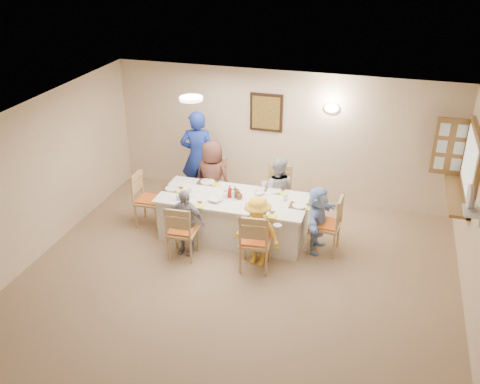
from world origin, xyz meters
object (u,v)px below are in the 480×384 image
(diner_back_left, at_px, (213,179))
(diner_back_right, at_px, (277,191))
(desk_fan, at_px, (472,201))
(chair_back_left, at_px, (215,187))
(chair_back_right, at_px, (278,195))
(chair_right_end, at_px, (325,224))
(condiment_ketchup, at_px, (230,191))
(chair_front_right, at_px, (255,240))
(diner_front_right, at_px, (257,232))
(caregiver, at_px, (198,157))
(serving_hatch, at_px, (471,166))
(dining_table, at_px, (233,217))
(chair_left_end, at_px, (149,199))
(diner_front_left, at_px, (185,222))
(chair_front_left, at_px, (182,230))
(diner_right_end, at_px, (317,219))

(diner_back_left, relative_size, diner_back_right, 1.13)
(desk_fan, bearing_deg, chair_back_left, 160.14)
(chair_back_right, relative_size, chair_right_end, 0.98)
(chair_back_left, height_order, condiment_ketchup, chair_back_left)
(chair_front_right, relative_size, diner_front_right, 0.87)
(caregiver, bearing_deg, chair_front_right, 117.99)
(serving_hatch, bearing_deg, dining_table, -169.65)
(desk_fan, relative_size, chair_left_end, 0.30)
(diner_front_left, xyz_separation_m, caregiver, (-0.45, 1.83, 0.34))
(dining_table, distance_m, chair_front_left, 1.00)
(chair_back_left, distance_m, chair_back_right, 1.20)
(serving_hatch, height_order, diner_front_right, serving_hatch)
(desk_fan, height_order, chair_right_end, desk_fan)
(chair_back_left, relative_size, diner_back_right, 0.79)
(chair_back_right, xyz_separation_m, diner_front_left, (-1.20, -1.48, 0.07))
(diner_right_end, bearing_deg, chair_back_left, 77.26)
(diner_front_left, relative_size, condiment_ketchup, 5.17)
(chair_left_end, distance_m, diner_back_left, 1.19)
(serving_hatch, distance_m, caregiver, 4.74)
(chair_left_end, xyz_separation_m, caregiver, (0.50, 1.15, 0.41))
(chair_back_right, bearing_deg, diner_right_end, -51.77)
(diner_front_right, bearing_deg, diner_back_right, 100.81)
(chair_left_end, xyz_separation_m, diner_back_right, (2.15, 0.68, 0.14))
(chair_right_end, bearing_deg, condiment_ketchup, -85.81)
(serving_hatch, bearing_deg, caregiver, 174.05)
(diner_front_right, height_order, caregiver, caregiver)
(chair_front_right, distance_m, chair_right_end, 1.24)
(diner_right_end, bearing_deg, diner_back_right, 59.19)
(diner_front_left, xyz_separation_m, diner_front_right, (1.20, 0.00, 0.02))
(chair_back_left, relative_size, chair_back_right, 1.00)
(chair_back_left, relative_size, caregiver, 0.55)
(chair_back_right, xyz_separation_m, chair_left_end, (-2.15, -0.80, -0.00))
(chair_back_right, height_order, chair_left_end, chair_back_right)
(diner_right_end, bearing_deg, diner_back_left, 80.26)
(chair_front_right, bearing_deg, dining_table, -59.01)
(dining_table, height_order, caregiver, caregiver)
(chair_back_left, xyz_separation_m, diner_back_left, (0.00, -0.12, 0.22))
(chair_left_end, bearing_deg, caregiver, -25.17)
(diner_right_end, bearing_deg, chair_back_right, 54.57)
(diner_back_right, bearing_deg, diner_front_left, 45.27)
(diner_back_right, distance_m, caregiver, 1.74)
(chair_right_end, bearing_deg, chair_left_end, -86.40)
(caregiver, xyz_separation_m, condiment_ketchup, (1.00, -1.17, -0.03))
(diner_back_left, height_order, diner_front_right, diner_back_left)
(chair_left_end, bearing_deg, chair_front_left, -131.77)
(desk_fan, distance_m, diner_back_left, 4.42)
(chair_back_left, xyz_separation_m, diner_back_right, (1.20, -0.12, 0.14))
(diner_back_right, bearing_deg, chair_back_right, -93.31)
(chair_right_end, xyz_separation_m, caregiver, (-2.60, 1.15, 0.40))
(chair_front_right, bearing_deg, diner_right_end, -141.59)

